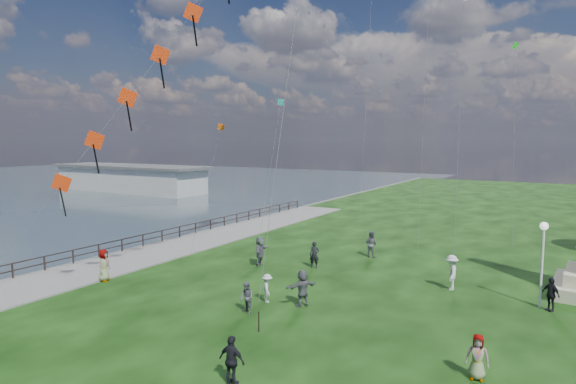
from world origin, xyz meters
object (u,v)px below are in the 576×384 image
Objects in this scene: person_9 at (551,294)px; person_10 at (104,265)px; person_5 at (260,251)px; person_8 at (451,272)px; person_2 at (267,288)px; person_7 at (371,244)px; person_4 at (477,357)px; lamppost at (543,246)px; pier_pavilion at (130,178)px; person_6 at (314,255)px; person_3 at (232,361)px; person_11 at (303,288)px; person_1 at (247,298)px.

person_10 reaches higher than person_9.
person_8 is (11.97, 1.00, 0.01)m from person_5.
person_7 is at bearing -46.10° from person_2.
person_4 is 0.97× the size of person_9.
person_4 is (-1.44, -9.10, -2.28)m from lamppost.
pier_pavilion reaches higher than person_8.
person_2 is 0.84× the size of person_6.
lamppost is at bearing 162.85° from person_7.
pier_pavilion reaches higher than person_4.
person_10 is at bearing -23.68° from person_3.
lamppost is 2.95× the size of person_2.
person_4 is (7.02, 4.62, -0.06)m from person_3.
person_7 is (1.10, 11.69, 0.20)m from person_2.
person_10 is at bearing -76.34° from person_8.
person_8 reaches higher than person_4.
person_3 is 1.04× the size of person_9.
person_7 is (5.47, 5.85, -0.03)m from person_5.
person_10 is (40.52, -37.40, -0.90)m from pier_pavilion.
person_2 is 0.88× the size of person_9.
person_4 is 9.34m from person_11.
person_6 reaches higher than person_1.
person_1 is 10.23m from person_10.
person_2 is 7.11m from person_6.
person_3 is at bearing -32.14° from person_1.
person_1 is 0.89× the size of person_3.
lamppost is 2.82× the size of person_1.
person_10 is (-17.80, -8.63, -0.03)m from person_8.
person_1 is 0.88× the size of person_6.
person_1 is at bearing -101.70° from person_6.
person_8 is at bearing -106.61° from person_3.
person_3 is at bearing -132.81° from person_10.
person_1 is at bearing -36.42° from pier_pavilion.
person_7 is (2.07, 4.65, 0.07)m from person_6.
person_5 reaches higher than person_11.
person_8 is at bearing -84.10° from person_10.
person_2 is (-11.98, -6.15, -2.35)m from lamppost.
person_10 is at bearing -160.32° from lamppost.
person_7 reaches higher than person_2.
person_2 is 7.30m from person_5.
person_7 is (51.83, -23.92, -0.92)m from pier_pavilion.
lamppost is 16.27m from person_3.
person_3 is at bearing -155.55° from person_4.
person_1 is 0.93× the size of person_9.
person_11 is at bearing -54.07° from person_8.
person_6 is at bearing 122.85° from person_1.
person_7 is 0.99× the size of person_10.
person_9 is 11.96m from person_11.
person_5 reaches higher than person_1.
person_2 is at bearing 117.00° from person_1.
person_9 is (13.41, -1.12, -0.04)m from person_6.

